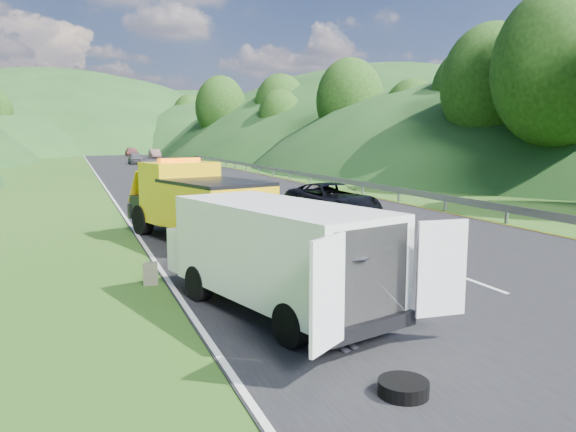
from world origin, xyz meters
name	(u,v)px	position (x,y,z in m)	size (l,w,h in m)	color
ground	(327,275)	(0.00, 0.00, 0.00)	(320.00, 320.00, 0.00)	#38661E
road_surface	(174,173)	(3.00, 40.00, 0.01)	(14.00, 200.00, 0.02)	black
guardrail	(218,165)	(10.30, 52.50, 0.00)	(0.06, 140.00, 1.52)	gray
tree_line_right	(294,160)	(23.00, 60.00, 0.00)	(14.00, 140.00, 14.00)	#32601C
hills_backdrop	(123,149)	(6.50, 134.70, 0.00)	(201.00, 288.60, 44.00)	#2D5B23
tow_truck	(196,201)	(-2.11, 5.86, 1.34)	(4.00, 6.75, 2.74)	black
white_van	(275,251)	(-2.26, -2.36, 1.25)	(4.23, 6.70, 2.21)	black
woman	(196,291)	(-3.45, -0.31, 0.00)	(0.63, 0.46, 1.71)	silver
child	(244,279)	(-2.12, 0.36, 0.00)	(0.45, 0.35, 0.92)	tan
worker	(348,351)	(-1.85, -4.76, 0.00)	(1.18, 0.68, 1.82)	black
suitcase	(150,274)	(-4.34, 0.63, 0.27)	(0.34, 0.19, 0.54)	#565640
spare_tire	(403,396)	(-1.88, -6.47, 0.00)	(0.70, 0.70, 0.20)	black
passing_suv	(332,217)	(4.56, 9.24, 0.00)	(2.38, 5.16, 1.43)	black
dist_car_a	(136,164)	(1.37, 57.38, 0.00)	(1.65, 4.10, 1.40)	#49494E
dist_car_b	(155,158)	(5.90, 73.79, 0.00)	(1.42, 4.08, 1.35)	brown
dist_car_c	(132,156)	(3.60, 84.84, 0.00)	(1.90, 4.69, 1.36)	brown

